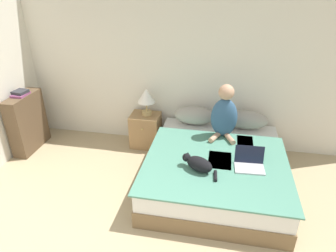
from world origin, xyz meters
TOP-DOWN VIEW (x-y plane):
  - wall_back at (0.00, 3.39)m, footprint 5.78×0.05m
  - bed at (0.65, 2.35)m, footprint 1.73×1.94m
  - pillow_near at (0.27, 3.14)m, footprint 0.62×0.29m
  - pillow_far at (1.02, 3.14)m, footprint 0.62×0.29m
  - person_sitting at (0.70, 2.84)m, footprint 0.37×0.36m
  - cat_tabby at (0.45, 1.97)m, footprint 0.43×0.33m
  - laptop_open at (1.03, 2.14)m, footprint 0.35×0.28m
  - nightstand at (-0.49, 3.13)m, footprint 0.45×0.39m
  - table_lamp at (-0.46, 3.14)m, footprint 0.27×0.27m
  - bookshelf at (-2.25, 2.72)m, footprint 0.23×0.68m
  - book_stack_top at (-2.25, 2.71)m, footprint 0.20×0.24m

SIDE VIEW (x-z plane):
  - bed at x=0.65m, z-range 0.00..0.45m
  - nightstand at x=-0.49m, z-range 0.00..0.54m
  - bookshelf at x=-2.25m, z-range 0.00..0.89m
  - laptop_open at x=1.03m, z-range 0.39..0.62m
  - cat_tabby at x=0.45m, z-range 0.45..0.63m
  - pillow_near at x=0.27m, z-range 0.45..0.72m
  - pillow_far at x=1.02m, z-range 0.45..0.72m
  - person_sitting at x=0.70m, z-range 0.41..1.16m
  - table_lamp at x=-0.46m, z-range 0.62..1.04m
  - book_stack_top at x=-2.25m, z-range 0.88..0.96m
  - wall_back at x=0.00m, z-range 0.00..2.55m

